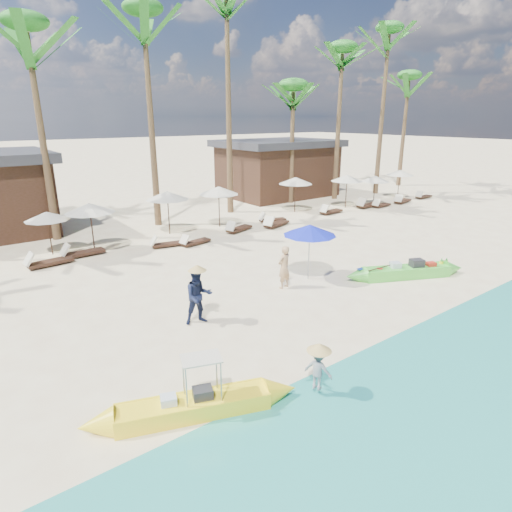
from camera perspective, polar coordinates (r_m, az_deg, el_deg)
ground at (r=13.33m, az=4.07°, el=-8.84°), size 240.00×240.00×0.00m
wet_sand_strip at (r=10.64m, az=22.82°, el=-18.03°), size 240.00×4.50×0.01m
green_canoe at (r=17.78m, az=19.34°, el=-1.96°), size 5.20×2.67×0.71m
yellow_canoe at (r=9.65m, az=-8.32°, el=-19.16°), size 4.96×2.05×1.34m
tourist at (r=15.60m, az=3.75°, el=-1.49°), size 0.65×0.49×1.61m
vendor_green at (r=13.03m, az=-7.68°, el=-5.33°), size 0.99×0.84×1.76m
vendor_yellow at (r=9.93m, az=8.29°, el=-14.63°), size 0.60×0.75×1.02m
blue_umbrella at (r=16.22m, az=7.19°, el=3.46°), size 2.02×2.02×2.17m
resort_parasol_4 at (r=21.32m, az=-26.12°, el=4.81°), size 1.94×1.94×1.99m
lounger_4_right at (r=20.04m, az=-26.13°, el=-0.67°), size 1.94×0.75×0.65m
resort_parasol_5 at (r=20.90m, az=-21.31°, el=5.99°), size 2.24×2.24×2.31m
lounger_5_left at (r=20.79m, az=-22.33°, el=0.47°), size 1.89×0.62×0.64m
resort_parasol_6 at (r=23.10m, az=-11.74°, el=7.92°), size 2.25×2.25×2.32m
lounger_6_left at (r=21.14m, az=-11.97°, el=1.66°), size 1.69×0.82×0.55m
lounger_6_right at (r=21.23m, az=-8.29°, el=1.94°), size 1.67×0.74×0.55m
resort_parasol_7 at (r=24.30m, az=-5.00°, el=8.70°), size 2.24×2.24×2.31m
lounger_7_left at (r=23.48m, az=-2.44°, el=3.73°), size 1.87×1.05×0.61m
lounger_7_right at (r=24.52m, az=2.58°, el=4.38°), size 1.99×1.12×0.65m
resort_parasol_8 at (r=28.25m, az=5.29°, el=9.98°), size 2.23×2.23×2.29m
lounger_8_left at (r=25.64m, az=1.99°, el=4.94°), size 1.74×0.96×0.56m
resort_parasol_9 at (r=30.17m, az=12.06°, el=10.13°), size 2.20×2.20×2.26m
lounger_9_left at (r=28.25m, az=9.84°, el=5.94°), size 1.81×0.66×0.60m
lounger_9_right at (r=30.79m, az=14.58°, el=6.66°), size 1.97×0.67×0.66m
resort_parasol_10 at (r=31.41m, az=15.63°, el=9.89°), size 2.04×2.04×2.10m
lounger_10_left at (r=31.20m, az=16.31°, el=6.59°), size 1.66×0.60×0.55m
lounger_10_right at (r=33.13m, az=18.89°, el=7.03°), size 1.92×0.92×0.63m
resort_parasol_11 at (r=34.93m, az=18.64°, el=10.50°), size 2.11×2.11×2.17m
lounger_11_left at (r=35.65m, az=21.39°, el=7.45°), size 1.66×0.55×0.56m
palm_3 at (r=23.78m, az=-27.90°, el=22.34°), size 2.08×2.08×10.52m
palm_4 at (r=25.26m, az=-14.52°, el=25.38°), size 2.08×2.08×11.70m
palm_5 at (r=28.29m, az=-3.87°, el=27.82°), size 2.08×2.08×13.60m
palm_6 at (r=31.28m, az=4.97°, el=19.93°), size 2.08×2.08×8.51m
palm_7 at (r=33.40m, az=11.32°, el=22.89°), size 2.08×2.08×11.08m
palm_8 at (r=36.72m, az=17.07°, el=23.88°), size 2.08×2.08×12.70m
palm_9 at (r=41.55m, az=19.59°, el=19.95°), size 2.08×2.08×9.82m
pavilion_east at (r=34.50m, az=2.88°, el=11.72°), size 8.80×6.60×4.30m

